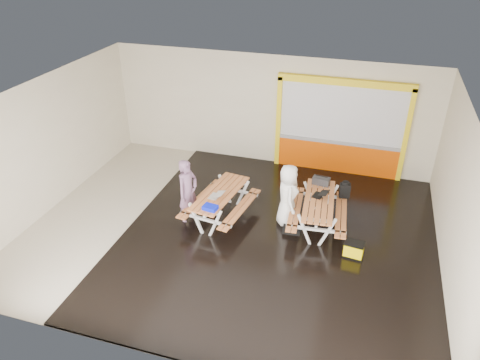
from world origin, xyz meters
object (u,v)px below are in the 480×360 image
(picnic_table_left, at_px, (220,199))
(dark_case, at_px, (292,229))
(toolbox, at_px, (321,181))
(person_right, at_px, (288,195))
(fluke_bag, at_px, (354,250))
(blue_pouch, at_px, (210,208))
(backpack, at_px, (345,190))
(laptop_right, at_px, (320,194))
(person_left, at_px, (188,192))
(picnic_table_right, at_px, (319,206))
(laptop_left, at_px, (216,195))

(picnic_table_left, xyz_separation_m, dark_case, (1.91, -0.05, -0.50))
(dark_case, bearing_deg, toolbox, 68.23)
(picnic_table_left, height_order, person_right, person_right)
(dark_case, height_order, fluke_bag, fluke_bag)
(blue_pouch, bearing_deg, person_right, 33.43)
(toolbox, xyz_separation_m, backpack, (0.63, 0.02, -0.17))
(laptop_right, relative_size, blue_pouch, 1.28)
(person_left, relative_size, dark_case, 4.03)
(backpack, xyz_separation_m, fluke_bag, (0.43, -1.79, -0.52))
(person_right, xyz_separation_m, toolbox, (0.71, 0.88, 0.06))
(person_left, bearing_deg, person_right, -58.42)
(picnic_table_left, relative_size, picnic_table_right, 1.04)
(backpack, height_order, dark_case, backpack)
(picnic_table_right, xyz_separation_m, laptop_right, (-0.01, 0.18, 0.24))
(backpack, height_order, fluke_bag, backpack)
(person_left, xyz_separation_m, toolbox, (3.17, 1.44, 0.06))
(person_right, xyz_separation_m, laptop_right, (0.77, 0.27, 0.01))
(person_right, distance_m, fluke_bag, 2.08)
(picnic_table_left, distance_m, picnic_table_right, 2.50)
(picnic_table_left, distance_m, person_left, 0.85)
(picnic_table_left, relative_size, fluke_bag, 4.65)
(fluke_bag, bearing_deg, dark_case, 160.53)
(person_left, height_order, fluke_bag, person_left)
(laptop_right, xyz_separation_m, fluke_bag, (1.00, -1.16, -0.64))
(laptop_left, bearing_deg, person_left, -177.62)
(blue_pouch, relative_size, toolbox, 0.73)
(laptop_right, xyz_separation_m, blue_pouch, (-2.43, -1.36, 0.00))
(person_left, xyz_separation_m, laptop_right, (3.23, 0.83, 0.01))
(picnic_table_left, bearing_deg, fluke_bag, -9.86)
(picnic_table_right, distance_m, fluke_bag, 1.45)
(laptop_right, distance_m, dark_case, 1.11)
(toolbox, bearing_deg, person_right, -128.87)
(person_right, distance_m, laptop_left, 1.80)
(picnic_table_right, bearing_deg, backpack, 55.39)
(toolbox, height_order, backpack, toolbox)
(person_left, height_order, laptop_right, person_left)
(picnic_table_right, distance_m, laptop_right, 0.30)
(picnic_table_left, bearing_deg, laptop_left, -94.28)
(picnic_table_right, relative_size, backpack, 4.78)
(laptop_right, bearing_deg, fluke_bag, -49.42)
(person_right, xyz_separation_m, laptop_left, (-1.71, -0.54, 0.01))
(picnic_table_left, bearing_deg, backpack, 21.48)
(dark_case, distance_m, fluke_bag, 1.65)
(person_left, height_order, laptop_left, person_left)
(laptop_left, xyz_separation_m, fluke_bag, (3.48, -0.36, -0.64))
(person_right, bearing_deg, laptop_right, -90.61)
(dark_case, bearing_deg, person_right, 121.54)
(picnic_table_left, distance_m, dark_case, 1.98)
(picnic_table_left, bearing_deg, person_right, 9.95)
(laptop_left, distance_m, toolbox, 2.80)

